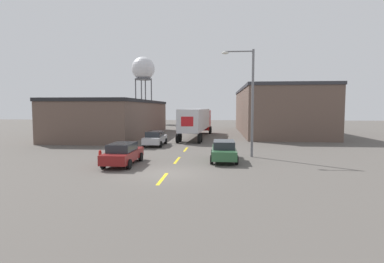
{
  "coord_description": "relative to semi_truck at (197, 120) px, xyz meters",
  "views": [
    {
      "loc": [
        3.1,
        -17.75,
        3.97
      ],
      "look_at": [
        0.47,
        12.05,
        1.6
      ],
      "focal_mm": 28.0,
      "sensor_mm": 36.0,
      "label": 1
    }
  ],
  "objects": [
    {
      "name": "fire_hydrant",
      "position": [
        -5.6,
        -19.58,
        -1.89
      ],
      "size": [
        0.22,
        0.22,
        0.95
      ],
      "color": "red",
      "rests_on": "ground_plane"
    },
    {
      "name": "parked_car_right_near",
      "position": [
        3.3,
        -17.91,
        -1.57
      ],
      "size": [
        1.96,
        4.69,
        1.53
      ],
      "color": "#2D5B38",
      "rests_on": "ground_plane"
    },
    {
      "name": "parked_car_left_near",
      "position": [
        -3.75,
        -20.08,
        -1.57
      ],
      "size": [
        1.96,
        4.69,
        1.53
      ],
      "color": "maroon",
      "rests_on": "ground_plane"
    },
    {
      "name": "warehouse_right",
      "position": [
        11.8,
        7.6,
        1.15
      ],
      "size": [
        11.05,
        24.94,
        7.01
      ],
      "color": "brown",
      "rests_on": "ground_plane"
    },
    {
      "name": "street_lamp",
      "position": [
        5.31,
        -15.88,
        2.59
      ],
      "size": [
        2.59,
        0.32,
        8.59
      ],
      "color": "slate",
      "rests_on": "ground_plane"
    },
    {
      "name": "water_tower",
      "position": [
        -16.09,
        34.69,
        11.29
      ],
      "size": [
        5.81,
        5.81,
        16.77
      ],
      "color": "#47474C",
      "rests_on": "ground_plane"
    },
    {
      "name": "semi_truck",
      "position": [
        0.0,
        0.0,
        0.0
      ],
      "size": [
        3.69,
        15.92,
        3.81
      ],
      "rotation": [
        0.0,
        0.0,
        -0.06
      ],
      "color": "#B21919",
      "rests_on": "ground_plane"
    },
    {
      "name": "parked_car_left_far",
      "position": [
        -3.75,
        -9.41,
        -1.57
      ],
      "size": [
        1.96,
        4.69,
        1.53
      ],
      "color": "#B2B2B7",
      "rests_on": "ground_plane"
    },
    {
      "name": "road_centerline",
      "position": [
        -0.22,
        -17.99,
        -2.36
      ],
      "size": [
        0.2,
        14.83,
        0.01
      ],
      "color": "yellow",
      "rests_on": "ground_plane"
    },
    {
      "name": "warehouse_left",
      "position": [
        -11.89,
        2.14,
        0.17
      ],
      "size": [
        10.32,
        24.33,
        5.07
      ],
      "color": "brown",
      "rests_on": "ground_plane"
    },
    {
      "name": "ground_plane",
      "position": [
        -0.22,
        -22.51,
        -2.36
      ],
      "size": [
        160.0,
        160.0,
        0.0
      ],
      "primitive_type": "plane",
      "color": "#56514C"
    }
  ]
}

